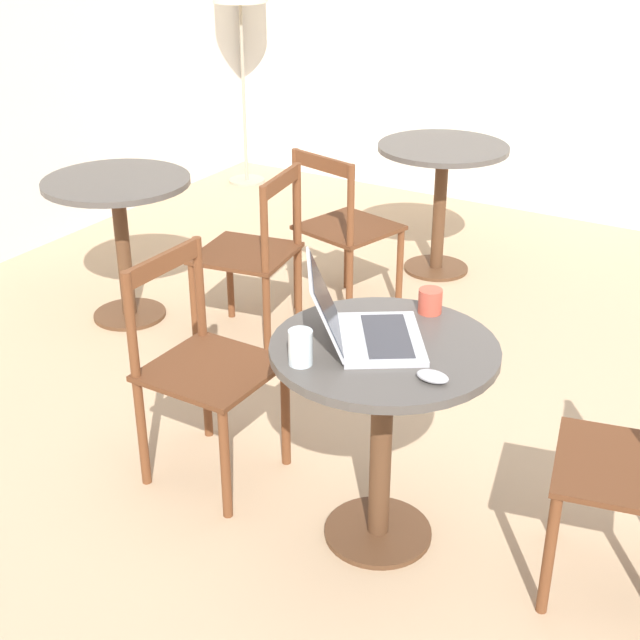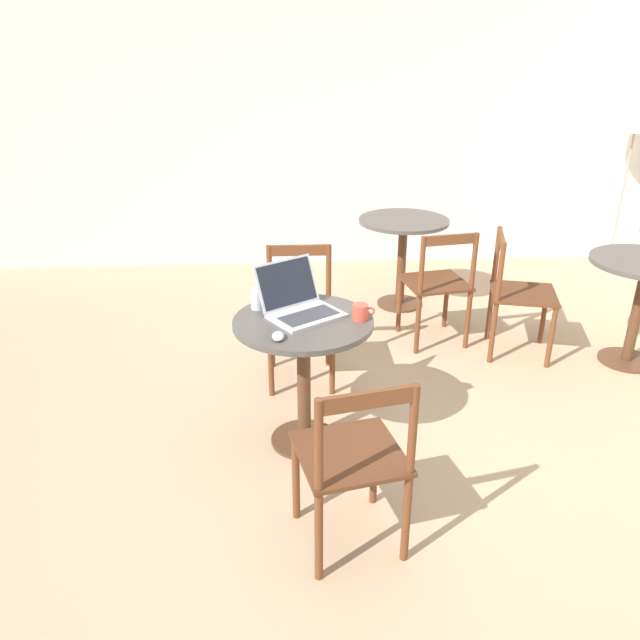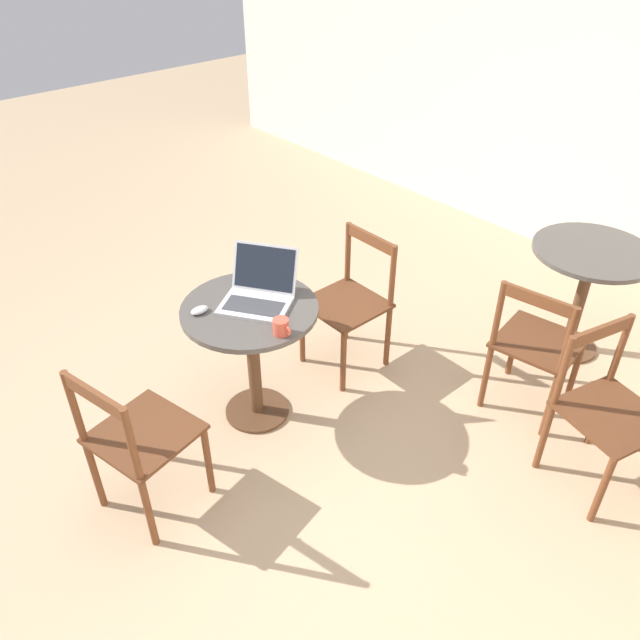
{
  "view_description": "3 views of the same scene",
  "coord_description": "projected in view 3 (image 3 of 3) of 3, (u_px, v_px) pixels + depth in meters",
  "views": [
    {
      "loc": [
        -2.67,
        -1.03,
        2.07
      ],
      "look_at": [
        -0.26,
        0.4,
        0.69
      ],
      "focal_mm": 50.0,
      "sensor_mm": 36.0,
      "label": 1
    },
    {
      "loc": [
        -0.52,
        -2.88,
        2.08
      ],
      "look_at": [
        -0.31,
        0.48,
        0.57
      ],
      "focal_mm": 35.0,
      "sensor_mm": 36.0,
      "label": 2
    },
    {
      "loc": [
        1.86,
        -1.47,
        2.61
      ],
      "look_at": [
        -0.19,
        0.37,
        0.65
      ],
      "focal_mm": 35.0,
      "sensor_mm": 36.0,
      "label": 3
    }
  ],
  "objects": [
    {
      "name": "ground_plane",
      "position": [
        294.0,
        457.0,
        3.44
      ],
      "size": [
        16.0,
        16.0,
        0.0
      ],
      "primitive_type": "plane",
      "color": "tan"
    },
    {
      "name": "chair_near_back",
      "position": [
        351.0,
        303.0,
        3.87
      ],
      "size": [
        0.44,
        0.44,
        0.88
      ],
      "color": "brown",
      "rests_on": "ground_plane"
    },
    {
      "name": "drinking_glass",
      "position": [
        247.0,
        270.0,
        3.5
      ],
      "size": [
        0.08,
        0.08,
        0.11
      ],
      "color": "silver",
      "rests_on": "cafe_table_near"
    },
    {
      "name": "cafe_table_near",
      "position": [
        251.0,
        333.0,
        3.39
      ],
      "size": [
        0.74,
        0.74,
        0.75
      ],
      "color": "#51331E",
      "rests_on": "ground_plane"
    },
    {
      "name": "chair_near_front",
      "position": [
        138.0,
        440.0,
        2.93
      ],
      "size": [
        0.52,
        0.52,
        0.88
      ],
      "color": "brown",
      "rests_on": "ground_plane"
    },
    {
      "name": "cafe_table_far",
      "position": [
        588.0,
        273.0,
        3.91
      ],
      "size": [
        0.74,
        0.74,
        0.75
      ],
      "color": "#51331E",
      "rests_on": "ground_plane"
    },
    {
      "name": "chair_far_front",
      "position": [
        535.0,
        346.0,
        3.51
      ],
      "size": [
        0.5,
        0.5,
        0.88
      ],
      "color": "brown",
      "rests_on": "ground_plane"
    },
    {
      "name": "laptop",
      "position": [
        258.0,
        293.0,
        3.31
      ],
      "size": [
        0.5,
        0.5,
        0.26
      ],
      "color": "#B7B7BC",
      "rests_on": "cafe_table_near"
    },
    {
      "name": "chair_mid_left",
      "position": [
        605.0,
        411.0,
        3.09
      ],
      "size": [
        0.53,
        0.53,
        0.88
      ],
      "color": "brown",
      "rests_on": "ground_plane"
    },
    {
      "name": "mouse",
      "position": [
        199.0,
        310.0,
        3.25
      ],
      "size": [
        0.06,
        0.1,
        0.03
      ],
      "color": "#B7B7BC",
      "rests_on": "cafe_table_near"
    },
    {
      "name": "wall_back",
      "position": [
        639.0,
        96.0,
        4.41
      ],
      "size": [
        9.4,
        0.06,
        2.7
      ],
      "color": "silver",
      "rests_on": "ground_plane"
    },
    {
      "name": "mug",
      "position": [
        281.0,
        327.0,
        3.08
      ],
      "size": [
        0.12,
        0.08,
        0.08
      ],
      "color": "#C64C38",
      "rests_on": "cafe_table_near"
    }
  ]
}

